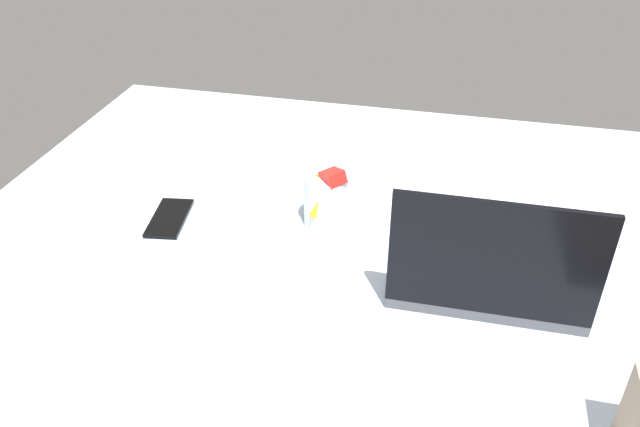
{
  "coord_description": "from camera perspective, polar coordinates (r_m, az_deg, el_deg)",
  "views": [
    {
      "loc": [
        -6.27,
        95.31,
        91.0
      ],
      "look_at": [
        17.14,
        -4.71,
        24.0
      ],
      "focal_mm": 36.11,
      "sensor_mm": 36.0,
      "label": 1
    }
  ],
  "objects": [
    {
      "name": "bed_mattress",
      "position": [
        1.26,
        7.19,
        -7.86
      ],
      "size": [
        180.0,
        140.0,
        18.0
      ],
      "primitive_type": "cube",
      "color": "silver",
      "rests_on": "ground"
    },
    {
      "name": "laptop",
      "position": [
        1.15,
        14.63,
        -4.89
      ],
      "size": [
        33.17,
        23.24,
        23.0
      ],
      "rotation": [
        0.0,
        0.0,
        0.01
      ],
      "color": "#4C4C51",
      "rests_on": "bed_mattress"
    },
    {
      "name": "snack_cup",
      "position": [
        1.27,
        0.58,
        1.32
      ],
      "size": [
        9.14,
        9.31,
        13.74
      ],
      "color": "silver",
      "rests_on": "bed_mattress"
    },
    {
      "name": "cell_phone",
      "position": [
        1.35,
        -13.2,
        -0.39
      ],
      "size": [
        8.78,
        14.84,
        0.8
      ],
      "primitive_type": "cube",
      "rotation": [
        0.0,
        0.0,
        3.29
      ],
      "color": "black",
      "rests_on": "bed_mattress"
    }
  ]
}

